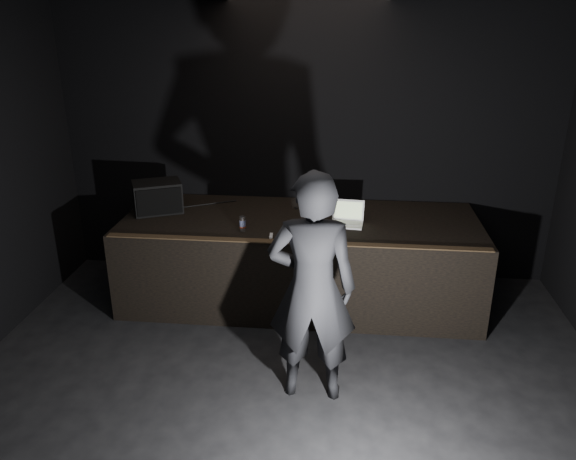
% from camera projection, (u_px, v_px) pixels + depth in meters
% --- Properties ---
extents(room_walls, '(6.10, 7.10, 3.52)m').
position_uv_depth(room_walls, '(265.00, 215.00, 3.43)').
color(room_walls, black).
rests_on(room_walls, ground).
extents(stage_riser, '(4.00, 1.50, 1.00)m').
position_uv_depth(stage_riser, '(300.00, 259.00, 6.51)').
color(stage_riser, black).
rests_on(stage_riser, ground).
extents(riser_lip, '(3.92, 0.10, 0.01)m').
position_uv_depth(riser_lip, '(295.00, 242.00, 5.67)').
color(riser_lip, brown).
rests_on(riser_lip, stage_riser).
extents(stage_monitor, '(0.65, 0.58, 0.36)m').
position_uv_depth(stage_monitor, '(158.00, 197.00, 6.49)').
color(stage_monitor, black).
rests_on(stage_monitor, stage_riser).
extents(cable, '(0.77, 0.43, 0.02)m').
position_uv_depth(cable, '(202.00, 205.00, 6.75)').
color(cable, black).
rests_on(cable, stage_riser).
extents(laptop, '(0.38, 0.34, 0.24)m').
position_uv_depth(laptop, '(347.00, 218.00, 6.17)').
color(laptop, silver).
rests_on(laptop, stage_riser).
extents(beer_can, '(0.07, 0.07, 0.16)m').
position_uv_depth(beer_can, '(243.00, 224.00, 5.95)').
color(beer_can, silver).
rests_on(beer_can, stage_riser).
extents(plastic_cup, '(0.09, 0.09, 0.11)m').
position_uv_depth(plastic_cup, '(295.00, 204.00, 6.64)').
color(plastic_cup, white).
rests_on(plastic_cup, stage_riser).
extents(wii_remote, '(0.04, 0.13, 0.02)m').
position_uv_depth(wii_remote, '(271.00, 236.00, 5.80)').
color(wii_remote, silver).
rests_on(wii_remote, stage_riser).
extents(person, '(0.76, 0.50, 2.05)m').
position_uv_depth(person, '(312.00, 289.00, 4.67)').
color(person, black).
rests_on(person, ground).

